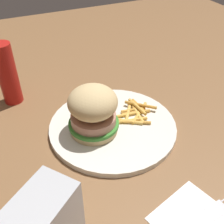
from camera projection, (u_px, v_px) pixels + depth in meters
ground_plane at (123, 125)px, 0.60m from camera, size 1.60×1.60×0.00m
plate at (112, 125)px, 0.59m from camera, size 0.27×0.27×0.01m
sandwich at (93, 111)px, 0.53m from camera, size 0.10×0.10×0.10m
fries_pile at (135, 113)px, 0.60m from camera, size 0.10×0.09×0.01m
napkin at (197, 222)px, 0.42m from camera, size 0.14×0.14×0.00m
fork at (198, 220)px, 0.42m from camera, size 0.17×0.03×0.00m
ketchup_bottle at (7, 74)px, 0.62m from camera, size 0.04×0.04×0.15m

